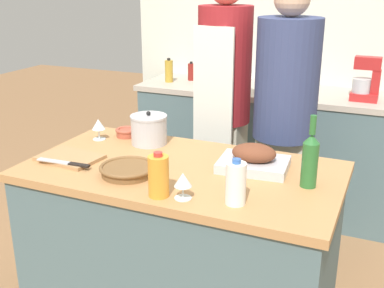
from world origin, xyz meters
The scene contains 19 objects.
kitchen_island centered at (0.00, 0.00, 0.44)m, with size 1.50×0.82×0.87m.
back_counter centered at (0.00, 1.55, 0.47)m, with size 1.97×0.60×0.94m.
back_wall centered at (0.00, 1.90, 1.27)m, with size 2.47×0.10×2.55m.
roasting_pan centered at (0.32, 0.12, 0.92)m, with size 0.34×0.27×0.12m.
wicker_basket centered at (-0.19, -0.18, 0.90)m, with size 0.26×0.26×0.05m.
cutting_board centered at (-0.56, -0.12, 0.88)m, with size 0.32×0.24×0.02m.
stock_pot centered at (-0.31, 0.25, 0.95)m, with size 0.20×0.20×0.18m.
mixing_bowl centered at (-0.49, 0.31, 0.90)m, with size 0.12×0.12×0.05m.
juice_jug centered at (0.04, -0.32, 0.96)m, with size 0.09×0.09×0.19m.
milk_jug centered at (0.36, -0.26, 0.96)m, with size 0.08×0.08×0.19m.
wine_bottle_green centered at (0.59, 0.02, 1.00)m, with size 0.07×0.07×0.32m.
wine_glass_left centered at (0.15, -0.30, 0.95)m, with size 0.07×0.07×0.11m.
wine_glass_right centered at (-0.60, 0.20, 0.96)m, with size 0.07×0.07×0.12m.
knife_chef centered at (-0.51, -0.21, 0.89)m, with size 0.29×0.05×0.01m.
stand_mixer centered at (0.70, 1.46, 1.06)m, with size 0.18×0.14×0.30m.
condiment_bottle_tall centered at (-0.79, 1.48, 1.02)m, with size 0.06×0.06×0.19m.
condiment_bottle_short centered at (-0.66, 1.62, 1.01)m, with size 0.06×0.06×0.15m.
person_cook_aproned centered at (-0.11, 0.87, 0.99)m, with size 0.33×0.35×1.78m.
person_cook_guest centered at (0.31, 0.79, 0.95)m, with size 0.37×0.37×1.72m.
Camera 1 is at (0.90, -1.93, 1.73)m, focal length 45.00 mm.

